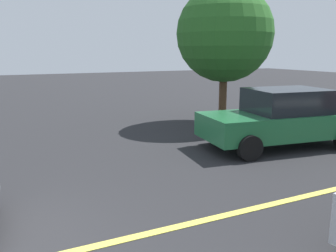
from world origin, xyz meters
TOP-DOWN VIEW (x-y plane):
  - lane_marking_centre at (3.00, 0.00)m, footprint 28.00×0.16m
  - car_green_approaching at (7.61, 2.94)m, footprint 4.52×2.49m
  - tree_left_verge at (8.12, 6.50)m, footprint 3.44×3.44m

SIDE VIEW (x-z plane):
  - lane_marking_centre at x=3.00m, z-range 0.00..0.01m
  - car_green_approaching at x=7.61m, z-range 0.00..1.62m
  - tree_left_verge at x=8.12m, z-range 0.75..5.70m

